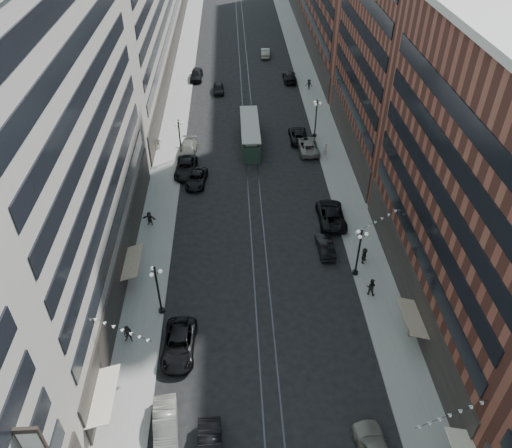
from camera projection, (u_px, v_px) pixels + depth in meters
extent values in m
plane|color=black|center=(250.00, 139.00, 70.42)|extent=(220.00, 220.00, 0.00)
cube|color=gray|center=(177.00, 109.00, 77.78)|extent=(4.00, 180.00, 0.15)
cube|color=gray|center=(317.00, 106.00, 78.64)|extent=(4.00, 180.00, 0.15)
cube|color=#2D2D33|center=(243.00, 108.00, 78.23)|extent=(0.12, 180.00, 0.02)
cube|color=#2D2D33|center=(252.00, 108.00, 78.28)|extent=(0.12, 180.00, 0.02)
cube|color=gray|center=(50.00, 151.00, 39.92)|extent=(8.00, 36.00, 28.00)
cube|color=brown|center=(484.00, 195.00, 38.57)|extent=(8.00, 30.00, 24.00)
cylinder|color=black|center=(162.00, 310.00, 44.80)|extent=(0.56, 0.56, 0.30)
cylinder|color=black|center=(158.00, 291.00, 43.28)|extent=(0.18, 0.18, 5.20)
sphere|color=black|center=(154.00, 268.00, 41.54)|extent=(0.24, 0.24, 0.24)
sphere|color=white|center=(160.00, 271.00, 41.81)|extent=(0.36, 0.36, 0.36)
sphere|color=white|center=(153.00, 268.00, 42.09)|extent=(0.36, 0.36, 0.36)
sphere|color=white|center=(152.00, 275.00, 41.48)|extent=(0.36, 0.36, 0.36)
cylinder|color=black|center=(182.00, 157.00, 65.96)|extent=(0.56, 0.56, 0.30)
cylinder|color=black|center=(180.00, 140.00, 64.44)|extent=(0.18, 0.18, 5.20)
sphere|color=black|center=(178.00, 120.00, 62.70)|extent=(0.24, 0.24, 0.24)
sphere|color=white|center=(182.00, 123.00, 62.97)|extent=(0.36, 0.36, 0.36)
sphere|color=white|center=(177.00, 122.00, 63.25)|extent=(0.36, 0.36, 0.36)
sphere|color=white|center=(176.00, 125.00, 62.64)|extent=(0.36, 0.36, 0.36)
cylinder|color=black|center=(355.00, 272.00, 48.65)|extent=(0.56, 0.56, 0.30)
cylinder|color=black|center=(358.00, 254.00, 47.13)|extent=(0.18, 0.18, 5.20)
sphere|color=black|center=(362.00, 231.00, 45.40)|extent=(0.24, 0.24, 0.24)
sphere|color=white|center=(366.00, 234.00, 45.66)|extent=(0.36, 0.36, 0.36)
sphere|color=white|center=(358.00, 232.00, 45.94)|extent=(0.36, 0.36, 0.36)
sphere|color=white|center=(360.00, 237.00, 45.33)|extent=(0.36, 0.36, 0.36)
cylinder|color=black|center=(314.00, 135.00, 70.59)|extent=(0.56, 0.56, 0.30)
cylinder|color=black|center=(316.00, 119.00, 69.08)|extent=(0.18, 0.18, 5.20)
sphere|color=black|center=(317.00, 100.00, 67.34)|extent=(0.24, 0.24, 0.24)
sphere|color=white|center=(320.00, 103.00, 67.61)|extent=(0.36, 0.36, 0.36)
sphere|color=white|center=(315.00, 102.00, 67.88)|extent=(0.36, 0.36, 0.36)
sphere|color=white|center=(316.00, 104.00, 67.27)|extent=(0.36, 0.36, 0.36)
cube|color=#233829|center=(250.00, 136.00, 68.56)|extent=(2.28, 10.94, 2.37)
cube|color=gray|center=(250.00, 126.00, 67.65)|extent=(1.46, 10.03, 0.55)
cube|color=gray|center=(250.00, 124.00, 67.43)|extent=(2.46, 11.13, 0.14)
cylinder|color=black|center=(251.00, 157.00, 65.88)|extent=(2.10, 0.64, 0.64)
cylinder|color=black|center=(249.00, 128.00, 72.31)|extent=(2.10, 0.64, 0.64)
imported|color=gray|center=(165.00, 426.00, 35.60)|extent=(2.15, 4.91, 1.57)
imported|color=black|center=(179.00, 345.00, 41.22)|extent=(2.84, 5.76, 1.57)
imported|color=black|center=(128.00, 334.00, 41.76)|extent=(0.92, 0.58, 1.79)
imported|color=beige|center=(411.00, 330.00, 42.25)|extent=(0.59, 0.98, 1.56)
imported|color=black|center=(196.00, 179.00, 61.05)|extent=(2.86, 5.15, 1.36)
imported|color=slate|center=(188.00, 150.00, 66.30)|extent=(2.54, 5.61, 1.59)
imported|color=black|center=(196.00, 75.00, 86.71)|extent=(2.23, 5.10, 1.71)
imported|color=black|center=(325.00, 246.00, 51.11)|extent=(1.64, 4.26, 1.38)
imported|color=slate|center=(308.00, 146.00, 67.26)|extent=(2.69, 5.68, 1.57)
imported|color=black|center=(290.00, 77.00, 86.21)|extent=(2.26, 5.35, 1.54)
imported|color=black|center=(219.00, 88.00, 82.40)|extent=(1.86, 4.25, 1.43)
imported|color=gray|center=(265.00, 53.00, 95.52)|extent=(1.91, 4.77, 1.54)
imported|color=black|center=(149.00, 218.00, 54.34)|extent=(1.59, 0.77, 1.65)
imported|color=beige|center=(158.00, 143.00, 67.42)|extent=(1.07, 0.69, 1.68)
imported|color=black|center=(371.00, 287.00, 46.04)|extent=(1.03, 0.81, 1.86)
imported|color=#C3B3A1|center=(325.00, 149.00, 66.17)|extent=(0.74, 0.66, 1.71)
imported|color=black|center=(309.00, 85.00, 82.85)|extent=(1.23, 0.81, 1.77)
imported|color=black|center=(186.00, 168.00, 62.89)|extent=(2.79, 5.74, 1.57)
imported|color=black|center=(331.00, 214.00, 55.12)|extent=(2.90, 6.17, 1.71)
imported|color=black|center=(298.00, 135.00, 69.69)|extent=(2.47, 5.30, 1.47)
imported|color=black|center=(364.00, 255.00, 49.54)|extent=(0.96, 1.68, 1.74)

